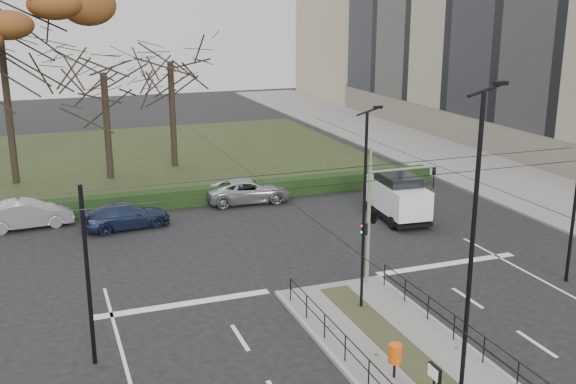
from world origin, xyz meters
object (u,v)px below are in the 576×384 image
(info_panel, at_px, (434,380))
(parked_car_fourth, at_px, (248,191))
(traffic_light, at_px, (375,213))
(streetlamp_median_far, at_px, (365,209))
(streetlamp_median_near, at_px, (473,245))
(bare_tree_center, at_px, (170,69))
(parked_car_third, at_px, (126,216))
(parked_car_second, at_px, (28,214))
(bare_tree_near, at_px, (104,81))
(white_van, at_px, (397,196))
(litter_bin, at_px, (395,354))

(info_panel, bearing_deg, parked_car_fourth, 84.83)
(traffic_light, xyz_separation_m, streetlamp_median_far, (-1.52, -1.98, 0.92))
(streetlamp_median_near, xyz_separation_m, bare_tree_center, (-2.10, 32.18, 2.13))
(streetlamp_median_far, height_order, parked_car_fourth, streetlamp_median_far)
(streetlamp_median_near, height_order, parked_car_third, streetlamp_median_near)
(bare_tree_center, bearing_deg, streetlamp_median_near, -86.27)
(parked_car_third, height_order, bare_tree_center, bare_tree_center)
(parked_car_second, height_order, bare_tree_near, bare_tree_near)
(bare_tree_center, distance_m, bare_tree_near, 5.14)
(traffic_light, relative_size, parked_car_second, 1.13)
(info_panel, distance_m, parked_car_fourth, 23.28)
(traffic_light, bearing_deg, info_panel, -108.82)
(info_panel, xyz_separation_m, streetlamp_median_near, (1.89, 1.34, 3.08))
(parked_car_second, xyz_separation_m, parked_car_fourth, (12.16, 0.52, -0.05))
(parked_car_third, relative_size, bare_tree_near, 0.49)
(parked_car_third, xyz_separation_m, white_van, (13.93, -3.57, 0.64))
(parked_car_fourth, height_order, bare_tree_near, bare_tree_near)
(info_panel, xyz_separation_m, bare_tree_center, (-0.21, 33.52, 5.21))
(parked_car_second, relative_size, parked_car_fourth, 0.91)
(parked_car_third, bearing_deg, parked_car_fourth, -79.06)
(streetlamp_median_far, distance_m, parked_car_second, 19.35)
(litter_bin, relative_size, streetlamp_median_far, 0.14)
(litter_bin, xyz_separation_m, white_van, (8.20, 14.44, 0.36))
(traffic_light, height_order, streetlamp_median_near, streetlamp_median_near)
(info_panel, bearing_deg, streetlamp_median_far, 76.96)
(traffic_light, height_order, parked_car_fourth, traffic_light)
(parked_car_fourth, bearing_deg, bare_tree_near, 43.58)
(bare_tree_near, bearing_deg, parked_car_third, -91.92)
(streetlamp_median_far, height_order, bare_tree_near, bare_tree_near)
(info_panel, xyz_separation_m, parked_car_second, (-10.07, 22.65, -0.97))
(streetlamp_median_near, relative_size, parked_car_third, 2.04)
(streetlamp_median_far, xyz_separation_m, parked_car_third, (-7.06, 13.11, -3.37))
(parked_car_second, distance_m, parked_car_fourth, 12.17)
(traffic_light, distance_m, parked_car_second, 18.77)
(traffic_light, distance_m, bare_tree_center, 24.39)
(parked_car_third, relative_size, parked_car_fourth, 0.90)
(streetlamp_median_near, height_order, streetlamp_median_far, streetlamp_median_near)
(streetlamp_median_near, bearing_deg, parked_car_second, 119.31)
(litter_bin, distance_m, white_van, 16.61)
(info_panel, height_order, parked_car_second, info_panel)
(parked_car_fourth, distance_m, bare_tree_near, 12.36)
(parked_car_second, height_order, white_van, white_van)
(streetlamp_median_far, xyz_separation_m, white_van, (6.88, 9.54, -2.74))
(streetlamp_median_near, distance_m, bare_tree_center, 32.32)
(litter_bin, relative_size, parked_car_third, 0.25)
(parked_car_second, bearing_deg, streetlamp_median_near, -155.32)
(streetlamp_median_far, bearing_deg, parked_car_fourth, 88.85)
(parked_car_third, height_order, bare_tree_near, bare_tree_near)
(streetlamp_median_far, bearing_deg, bare_tree_center, 94.41)
(parked_car_third, distance_m, bare_tree_center, 15.04)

